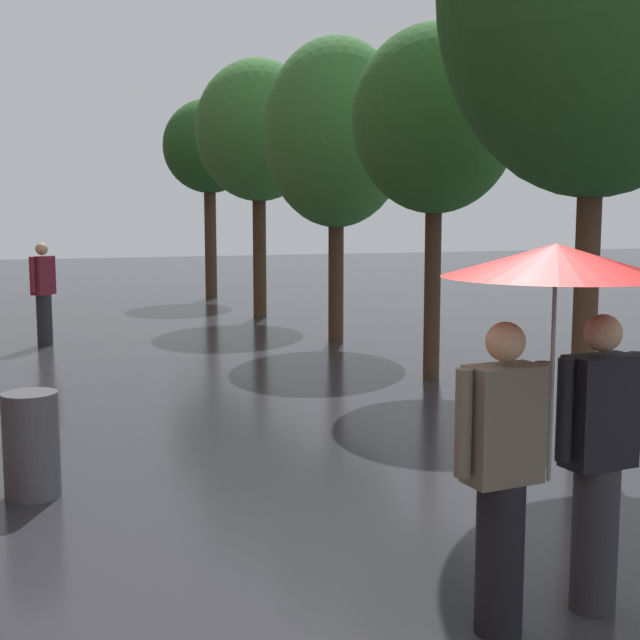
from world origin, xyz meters
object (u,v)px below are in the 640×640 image
litter_bin (31,445)px  couple_under_umbrella (554,364)px  street_tree_1 (435,121)px  street_tree_4 (209,148)px  street_tree_2 (336,134)px  pedestrian_walking_midground (43,293)px  street_tree_3 (259,132)px

litter_bin → couple_under_umbrella: bearing=-50.5°
street_tree_1 → street_tree_4: 12.19m
street_tree_1 → couple_under_umbrella: size_ratio=2.25×
couple_under_umbrella → street_tree_2: bearing=75.3°
street_tree_1 → street_tree_4: street_tree_4 is taller
street_tree_1 → litter_bin: (-5.27, -3.28, -3.04)m
couple_under_umbrella → pedestrian_walking_midground: 11.67m
street_tree_4 → street_tree_1: bearing=-88.7°
litter_bin → street_tree_3: bearing=65.2°
street_tree_3 → couple_under_umbrella: 14.50m
street_tree_1 → litter_bin: 6.91m
street_tree_3 → pedestrian_walking_midground: 6.12m
litter_bin → pedestrian_walking_midground: size_ratio=0.48×
street_tree_4 → litter_bin: 16.62m
street_tree_2 → couple_under_umbrella: street_tree_2 is taller
pedestrian_walking_midground → litter_bin: bearing=-93.0°
pedestrian_walking_midground → couple_under_umbrella: bearing=-79.2°
street_tree_2 → street_tree_1: bearing=-90.2°
street_tree_3 → couple_under_umbrella: bearing=-99.7°
street_tree_3 → street_tree_4: (-0.04, 4.57, -0.03)m
street_tree_1 → street_tree_3: bearing=91.8°
street_tree_3 → street_tree_2: bearing=-86.4°
street_tree_1 → street_tree_2: (0.01, 3.65, 0.14)m
street_tree_4 → pedestrian_walking_midground: bearing=-122.4°
litter_bin → street_tree_2: bearing=52.7°
street_tree_2 → pedestrian_walking_midground: bearing=164.6°
street_tree_4 → couple_under_umbrella: 18.96m
street_tree_3 → street_tree_4: 4.57m
street_tree_1 → street_tree_3: street_tree_3 is taller
street_tree_1 → pedestrian_walking_midground: bearing=134.1°
street_tree_4 → pedestrian_walking_midground: street_tree_4 is taller
street_tree_1 → street_tree_2: 3.66m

